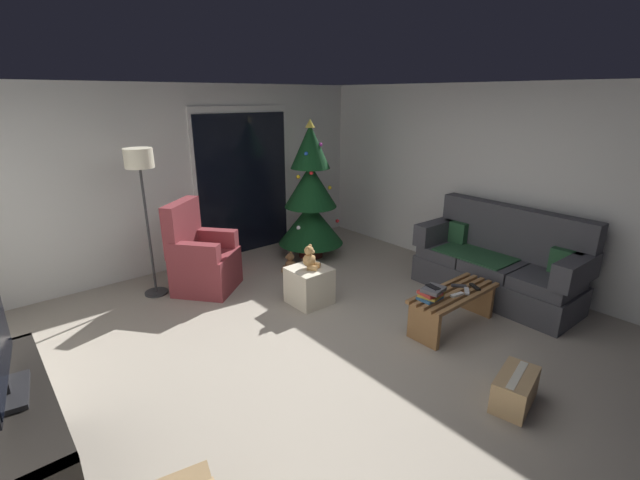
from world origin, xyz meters
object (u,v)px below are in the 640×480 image
Objects in this scene: couch at (498,264)px; teddy_bear_chestnut_by_tree at (290,263)px; media_shelf at (19,465)px; remote_silver at (467,291)px; remote_black at (475,287)px; remote_white at (457,295)px; cell_phone at (433,287)px; remote_graphite at (459,286)px; floor_lamp at (141,173)px; christmas_tree at (311,199)px; ottoman at (309,285)px; coffee_table at (453,303)px; book_stack at (431,293)px; cardboard_box_taped_mid_floor at (515,389)px; teddy_bear_honey at (310,259)px; armchair at (202,259)px.

couch reaches higher than teddy_bear_chestnut_by_tree.
remote_silver is at bearing -6.20° from media_shelf.
remote_black is 0.31m from remote_white.
cell_phone is at bearing -177.93° from couch.
couch is 12.56× the size of remote_graphite.
remote_black is 3.90m from floor_lamp.
christmas_tree is at bearing 30.03° from media_shelf.
remote_graphite is 1.08× the size of cell_phone.
coffee_table is at bearing -60.53° from ottoman.
cell_phone is (-0.45, 0.02, 0.12)m from remote_graphite.
remote_black is 0.57× the size of book_stack.
remote_white is 1.67m from ottoman.
cardboard_box_taped_mid_floor is at bearing -99.55° from cell_phone.
floor_lamp is (-1.78, 2.78, 1.03)m from book_stack.
teddy_bear_chestnut_by_tree is (-0.50, 2.42, -0.30)m from remote_silver.
media_shelf is (-3.45, 0.27, -0.17)m from cell_phone.
cell_phone is at bearing -101.12° from christmas_tree.
floor_lamp is (-2.24, 2.79, 1.08)m from remote_graphite.
remote_silver is at bearing -53.18° from floor_lamp.
media_shelf reaches higher than remote_black.
christmas_tree reaches higher than cell_phone.
couch reaches higher than remote_silver.
media_shelf is 4.91× the size of teddy_bear_honey.
teddy_bear_chestnut_by_tree is (0.37, 0.92, -0.44)m from teddy_bear_honey.
floor_lamp is 6.25× the size of teddy_bear_honey.
media_shelf is (-3.89, 0.29, -0.05)m from remote_graphite.
remote_black is at bearing -5.94° from media_shelf.
floor_lamp reaches higher than teddy_bear_honey.
teddy_bear_honey is (0.01, -0.01, 0.34)m from ottoman.
book_stack is 3.46m from floor_lamp.
couch is 12.56× the size of remote_black.
couch is 1.10× the size of floor_lamp.
ottoman is (1.31, -1.42, -1.29)m from floor_lamp.
remote_silver is (-0.05, -0.13, 0.00)m from remote_graphite.
couch is 1.40× the size of media_shelf.
remote_graphite is at bearing 6.13° from cell_phone.
couch is 1.17m from remote_white.
floor_lamp is at bearing -178.01° from remote_silver.
remote_white is 3.06m from armchair.
couch reaches higher than coffee_table.
cell_phone reaches higher than book_stack.
christmas_tree reaches higher than armchair.
remote_silver is 0.44m from cell_phone.
remote_black reaches higher than cardboard_box_taped_mid_floor.
remote_black is at bearing 45.96° from cardboard_box_taped_mid_floor.
couch is at bearing 2.00° from book_stack.
christmas_tree is (0.19, 2.61, 0.63)m from coffee_table.
media_shelf is (-3.95, -2.28, -0.53)m from christmas_tree.
teddy_bear_honey is (-0.93, 1.37, 0.13)m from remote_graphite.
teddy_bear_honey is at bearing 93.13° from cardboard_box_taped_mid_floor.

